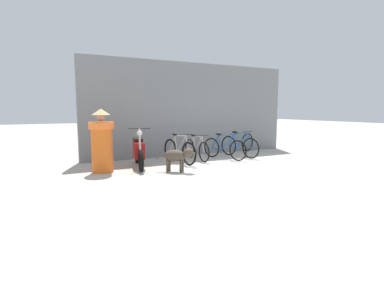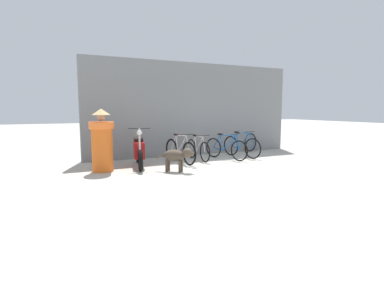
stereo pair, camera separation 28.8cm
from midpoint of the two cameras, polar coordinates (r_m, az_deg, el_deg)
name	(u,v)px [view 2 (the right image)]	position (r m, az deg, el deg)	size (l,w,h in m)	color
ground_plane	(246,170)	(8.13, 11.28, -4.96)	(60.00, 60.00, 0.00)	#B7B2A5
shop_wall_back	(195,109)	(10.67, 1.34, 6.61)	(7.73, 0.20, 3.22)	slate
bicycle_0	(180,151)	(9.04, -1.40, -1.32)	(0.46, 1.69, 0.90)	black
bicycle_1	(198,149)	(9.55, 1.99, -1.02)	(0.46, 1.58, 0.83)	black
bicycle_2	(226,148)	(9.80, 7.29, -0.82)	(0.65, 1.63, 0.85)	black
bicycle_3	(241,146)	(10.29, 10.17, -0.44)	(0.53, 1.62, 0.89)	black
motorcycle	(139,151)	(8.50, -9.12, -1.38)	(0.60, 1.83, 1.13)	black
stray_dog	(177,156)	(7.74, -1.78, -2.23)	(0.86, 0.77, 0.64)	#4C3F33
person_in_robes	(102,141)	(8.07, -15.80, 0.63)	(0.89, 0.89, 1.64)	orange
spare_tire_left	(250,142)	(11.71, 11.77, 0.30)	(0.69, 0.23, 0.70)	black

